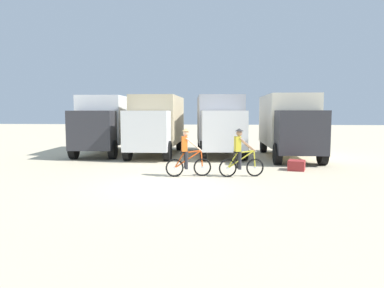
% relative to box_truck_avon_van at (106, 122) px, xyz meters
% --- Properties ---
extents(ground_plane, '(120.00, 120.00, 0.00)m').
position_rel_box_truck_avon_van_xyz_m(ground_plane, '(5.17, -9.05, -1.87)').
color(ground_plane, beige).
extents(box_truck_avon_van, '(2.88, 6.91, 3.35)m').
position_rel_box_truck_avon_van_xyz_m(box_truck_avon_van, '(0.00, 0.00, 0.00)').
color(box_truck_avon_van, white).
rests_on(box_truck_avon_van, ground).
extents(box_truck_tan_camper, '(2.47, 6.78, 3.35)m').
position_rel_box_truck_avon_van_xyz_m(box_truck_tan_camper, '(3.14, -0.40, 0.00)').
color(box_truck_tan_camper, '#CCB78E').
rests_on(box_truck_tan_camper, ground).
extents(box_truck_grey_hauler, '(3.02, 6.95, 3.35)m').
position_rel_box_truck_avon_van_xyz_m(box_truck_grey_hauler, '(6.68, 0.03, 0.00)').
color(box_truck_grey_hauler, '#9E9EA3').
rests_on(box_truck_grey_hauler, ground).
extents(box_truck_cream_rv, '(2.55, 6.81, 3.35)m').
position_rel_box_truck_avon_van_xyz_m(box_truck_cream_rv, '(10.41, -1.07, 0.00)').
color(box_truck_cream_rv, beige).
rests_on(box_truck_cream_rv, ground).
extents(cyclist_orange_shirt, '(1.70, 0.59, 1.82)m').
position_rel_box_truck_avon_van_xyz_m(cyclist_orange_shirt, '(5.63, -7.30, -1.03)').
color(cyclist_orange_shirt, black).
rests_on(cyclist_orange_shirt, ground).
extents(cyclist_cowboy_hat, '(1.70, 0.59, 1.82)m').
position_rel_box_truck_avon_van_xyz_m(cyclist_cowboy_hat, '(7.61, -7.17, -1.03)').
color(cyclist_cowboy_hat, black).
rests_on(cyclist_cowboy_hat, ground).
extents(supply_crate, '(0.84, 0.89, 0.41)m').
position_rel_box_truck_avon_van_xyz_m(supply_crate, '(10.02, -5.39, -1.67)').
color(supply_crate, '#9E2D2D').
rests_on(supply_crate, ground).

